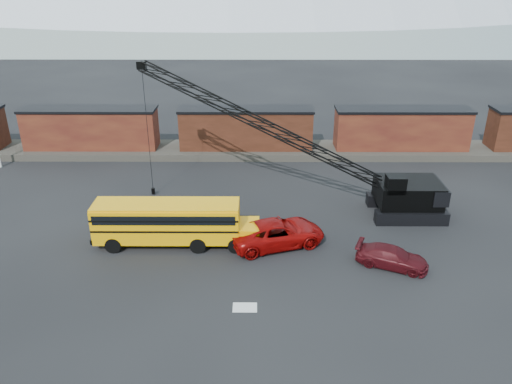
# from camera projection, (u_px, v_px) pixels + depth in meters

# --- Properties ---
(ground) EXTENTS (160.00, 160.00, 0.00)m
(ground) POSITION_uv_depth(u_px,v_px,m) (239.00, 269.00, 32.38)
(ground) COLOR black
(ground) RESTS_ON ground
(gravel_berm) EXTENTS (120.00, 5.00, 0.70)m
(gravel_berm) POSITION_uv_depth(u_px,v_px,m) (246.00, 150.00, 52.28)
(gravel_berm) COLOR #433F37
(gravel_berm) RESTS_ON ground
(boxcar_west_near) EXTENTS (13.70, 3.10, 4.17)m
(boxcar_west_near) POSITION_uv_depth(u_px,v_px,m) (91.00, 128.00, 51.35)
(boxcar_west_near) COLOR #401412
(boxcar_west_near) RESTS_ON gravel_berm
(boxcar_mid) EXTENTS (13.70, 3.10, 4.17)m
(boxcar_mid) POSITION_uv_depth(u_px,v_px,m) (246.00, 128.00, 51.28)
(boxcar_mid) COLOR #4D2315
(boxcar_mid) RESTS_ON gravel_berm
(boxcar_east_near) EXTENTS (13.70, 3.10, 4.17)m
(boxcar_east_near) POSITION_uv_depth(u_px,v_px,m) (401.00, 128.00, 51.22)
(boxcar_east_near) COLOR #401412
(boxcar_east_near) RESTS_ON gravel_berm
(snow_patch) EXTENTS (1.40, 0.90, 0.02)m
(snow_patch) POSITION_uv_depth(u_px,v_px,m) (245.00, 307.00, 28.73)
(snow_patch) COLOR silver
(snow_patch) RESTS_ON ground
(school_bus) EXTENTS (11.65, 2.65, 3.19)m
(school_bus) POSITION_uv_depth(u_px,v_px,m) (172.00, 221.00, 34.59)
(school_bus) COLOR #EFA205
(school_bus) RESTS_ON ground
(red_pickup) EXTENTS (7.30, 5.01, 1.85)m
(red_pickup) POSITION_uv_depth(u_px,v_px,m) (277.00, 233.00, 34.90)
(red_pickup) COLOR #8E0806
(red_pickup) RESTS_ON ground
(maroon_suv) EXTENTS (5.02, 3.55, 1.35)m
(maroon_suv) POSITION_uv_depth(u_px,v_px,m) (392.00, 257.00, 32.45)
(maroon_suv) COLOR #440C11
(maroon_suv) RESTS_ON ground
(crawler_crane) EXTENTS (23.96, 6.17, 11.50)m
(crawler_crane) POSITION_uv_depth(u_px,v_px,m) (270.00, 128.00, 38.65)
(crawler_crane) COLOR black
(crawler_crane) RESTS_ON ground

